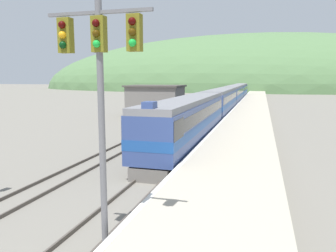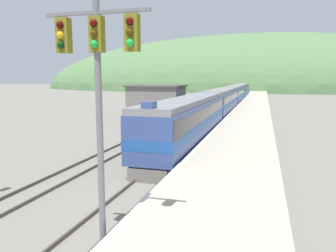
# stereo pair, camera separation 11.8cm
# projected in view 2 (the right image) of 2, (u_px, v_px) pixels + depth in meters

# --- Properties ---
(track_main) EXTENTS (1.52, 180.00, 0.16)m
(track_main) POSITION_uv_depth(u_px,v_px,m) (236.00, 103.00, 72.68)
(track_main) COLOR #4C443D
(track_main) RESTS_ON ground
(track_siding) EXTENTS (1.52, 180.00, 0.16)m
(track_siding) POSITION_uv_depth(u_px,v_px,m) (214.00, 103.00, 74.05)
(track_siding) COLOR #4C443D
(track_siding) RESTS_ON ground
(platform) EXTENTS (5.27, 140.00, 1.04)m
(platform) POSITION_uv_depth(u_px,v_px,m) (252.00, 110.00, 52.46)
(platform) COLOR #B2A893
(platform) RESTS_ON ground
(distant_hills) EXTENTS (224.86, 101.19, 53.80)m
(distant_hills) POSITION_uv_depth(u_px,v_px,m) (252.00, 89.00, 164.47)
(distant_hills) COLOR #517547
(distant_hills) RESTS_ON ground
(station_shed) EXTENTS (7.87, 6.13, 4.60)m
(station_shed) POSITION_uv_depth(u_px,v_px,m) (157.00, 101.00, 47.65)
(station_shed) COLOR slate
(station_shed) RESTS_ON ground
(express_train_lead_car) EXTENTS (2.94, 21.13, 4.39)m
(express_train_lead_car) POSITION_uv_depth(u_px,v_px,m) (189.00, 120.00, 27.08)
(express_train_lead_car) COLOR black
(express_train_lead_car) RESTS_ON ground
(carriage_second) EXTENTS (2.93, 21.02, 4.03)m
(carriage_second) POSITION_uv_depth(u_px,v_px,m) (222.00, 102.00, 48.16)
(carriage_second) COLOR black
(carriage_second) RESTS_ON ground
(carriage_third) EXTENTS (2.93, 21.02, 4.03)m
(carriage_third) POSITION_uv_depth(u_px,v_px,m) (235.00, 94.00, 68.96)
(carriage_third) COLOR black
(carriage_third) RESTS_ON ground
(carriage_fourth) EXTENTS (2.93, 21.02, 4.03)m
(carriage_fourth) POSITION_uv_depth(u_px,v_px,m) (242.00, 91.00, 89.76)
(carriage_fourth) COLOR black
(carriage_fourth) RESTS_ON ground
(signal_mast_main) EXTENTS (3.30, 0.42, 8.39)m
(signal_mast_main) POSITION_uv_depth(u_px,v_px,m) (98.00, 73.00, 9.60)
(signal_mast_main) COLOR slate
(signal_mast_main) RESTS_ON ground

